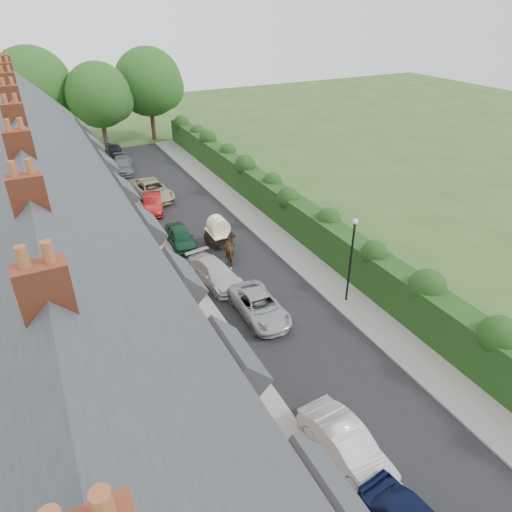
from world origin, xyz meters
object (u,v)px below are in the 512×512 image
at_px(car_red, 153,203).
at_px(horse_cart, 218,230).
at_px(car_white, 215,273).
at_px(car_black, 114,150).
at_px(car_beige, 152,190).
at_px(car_silver_b, 259,306).
at_px(car_silver_a, 346,444).
at_px(car_green, 181,237).
at_px(lamppost, 352,251).
at_px(car_grey, 123,165).
at_px(horse, 232,249).

xyz_separation_m(car_red, horse_cart, (2.38, -8.00, 0.60)).
distance_m(car_white, car_black, 27.76).
bearing_deg(car_beige, car_silver_b, -94.88).
distance_m(car_silver_a, car_green, 18.72).
xyz_separation_m(lamppost, car_white, (-5.88, 5.17, -2.64)).
distance_m(car_silver_b, car_grey, 26.78).
relative_size(car_green, horse, 1.93).
distance_m(car_silver_a, horse, 15.41).
height_order(lamppost, car_silver_a, lamppost).
distance_m(car_grey, car_black, 5.19).
xyz_separation_m(car_green, car_black, (0.06, 22.41, 0.04)).
height_order(car_white, car_grey, car_grey).
bearing_deg(car_green, car_black, 92.97).
height_order(car_green, horse_cart, horse_cart).
bearing_deg(lamppost, car_silver_b, 168.69).
bearing_deg(horse, car_green, -42.40).
relative_size(lamppost, car_grey, 1.11).
height_order(car_red, car_black, car_black).
bearing_deg(car_beige, car_black, 85.36).
relative_size(car_grey, horse, 2.28).
height_order(car_red, car_grey, car_grey).
xyz_separation_m(car_beige, horse_cart, (1.73, -10.55, 0.53)).
bearing_deg(car_grey, car_black, 98.42).
xyz_separation_m(lamppost, car_green, (-6.24, 10.52, -2.63)).
bearing_deg(horse, car_red, -62.86).
relative_size(car_beige, car_grey, 1.14).
distance_m(car_grey, horse, 20.83).
bearing_deg(car_green, lamppost, -56.22).
distance_m(car_silver_b, horse_cart, 8.34).
height_order(car_beige, horse_cart, horse_cart).
distance_m(car_beige, horse, 12.86).
height_order(car_silver_a, car_black, car_black).
distance_m(car_silver_b, car_red, 16.30).
relative_size(car_silver_a, horse_cart, 1.39).
relative_size(car_beige, horse, 2.60).
bearing_deg(car_beige, car_white, -97.73).
distance_m(lamppost, car_silver_b, 5.75).
distance_m(car_black, horse_cart, 23.79).
bearing_deg(lamppost, car_silver_a, -126.62).
distance_m(car_silver_b, car_green, 9.60).
distance_m(car_white, car_green, 5.36).
xyz_separation_m(car_green, car_red, (-0.08, 6.73, -0.00)).
bearing_deg(horse_cart, car_green, 151.12).
bearing_deg(car_red, car_silver_b, -72.45).
distance_m(car_green, horse, 4.16).
bearing_deg(car_grey, car_beige, -73.87).
bearing_deg(car_silver_b, lamppost, -10.21).
xyz_separation_m(car_silver_b, car_beige, (-0.66, 18.80, 0.10)).
relative_size(lamppost, car_silver_a, 1.21).
height_order(car_silver_b, car_green, car_green).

